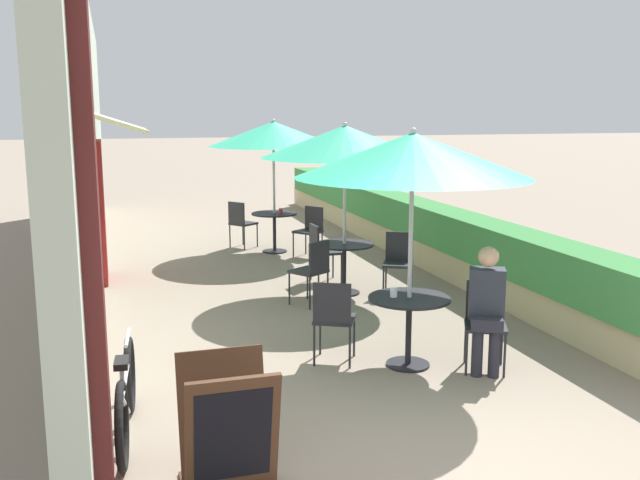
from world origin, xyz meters
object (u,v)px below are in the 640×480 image
object	(u,v)px
cafe_chair_mid_right	(313,267)
patio_table_near	(409,315)
cafe_chair_mid_left	(321,248)
patio_umbrella_far	(273,134)
seated_patron_near_left	(487,304)
patio_table_far	(274,223)
menu_board	(227,425)
coffee_cup_far	(281,211)
cafe_chair_near_left	(485,318)
patio_table_mid	(344,256)
bicycle_leaning	(126,397)
cafe_chair_mid_back	(399,258)
patio_umbrella_mid	(345,142)
cafe_chair_far_right	(310,227)
patio_umbrella_near	(413,155)
coffee_cup_near	(394,293)
cafe_chair_far_left	(241,220)
cafe_chair_near_right	(334,315)

from	to	relation	value
cafe_chair_mid_right	patio_table_near	bearing A→B (deg)	-115.65
cafe_chair_mid_left	patio_umbrella_far	size ratio (longest dim) A/B	0.37
seated_patron_near_left	patio_table_far	size ratio (longest dim) A/B	1.52
seated_patron_near_left	menu_board	bearing A→B (deg)	53.43
cafe_chair_mid_left	coffee_cup_far	world-z (taller)	cafe_chair_mid_left
cafe_chair_near_left	patio_table_far	world-z (taller)	cafe_chair_near_left
cafe_chair_near_left	menu_board	distance (m)	3.22
menu_board	patio_table_mid	bearing A→B (deg)	62.37
patio_table_far	bicycle_leaning	xyz separation A→B (m)	(-2.75, -6.91, -0.19)
patio_table_near	cafe_chair_near_left	bearing A→B (deg)	-20.05
cafe_chair_mid_left	cafe_chair_mid_right	distance (m)	1.31
patio_table_far	cafe_chair_mid_back	bearing A→B (deg)	-73.86
patio_table_near	patio_umbrella_mid	bearing A→B (deg)	84.62
cafe_chair_mid_right	cafe_chair_far_right	xyz separation A→B (m)	(0.82, 3.08, 0.00)
cafe_chair_mid_back	bicycle_leaning	distance (m)	5.12
patio_umbrella_far	bicycle_leaning	xyz separation A→B (m)	(-2.75, -6.91, -1.78)
seated_patron_near_left	cafe_chair_far_right	xyz separation A→B (m)	(-0.15, 5.86, -0.17)
coffee_cup_far	bicycle_leaning	world-z (taller)	coffee_cup_far
patio_table_mid	cafe_chair_far_right	bearing A→B (deg)	84.88
cafe_chair_mid_right	patio_table_far	bearing A→B (deg)	52.20
cafe_chair_mid_back	patio_umbrella_near	bearing A→B (deg)	96.55
coffee_cup_near	cafe_chair_mid_back	world-z (taller)	cafe_chair_mid_back
cafe_chair_near_left	patio_umbrella_mid	size ratio (longest dim) A/B	0.37
cafe_chair_mid_right	patio_umbrella_mid	bearing A→B (deg)	5.82
patio_table_near	cafe_chair_mid_back	size ratio (longest dim) A/B	0.94
menu_board	coffee_cup_near	bearing A→B (deg)	42.69
patio_umbrella_mid	bicycle_leaning	bearing A→B (deg)	-128.88
cafe_chair_mid_back	bicycle_leaning	size ratio (longest dim) A/B	0.52
patio_umbrella_mid	bicycle_leaning	size ratio (longest dim) A/B	1.43
patio_table_near	cafe_chair_far_left	bearing A→B (deg)	94.62
patio_umbrella_mid	coffee_cup_far	xyz separation A→B (m)	(-0.19, 3.07, -1.36)
coffee_cup_near	coffee_cup_far	xyz separation A→B (m)	(0.23, 5.91, 0.00)
patio_table_mid	patio_table_far	distance (m)	3.16
seated_patron_near_left	patio_umbrella_mid	distance (m)	3.58
patio_table_near	cafe_chair_near_left	size ratio (longest dim) A/B	0.94
patio_umbrella_near	cafe_chair_near_left	distance (m)	1.77
cafe_chair_near_left	cafe_chair_far_left	bearing A→B (deg)	-53.86
patio_umbrella_far	cafe_chair_near_left	bearing A→B (deg)	-83.46
cafe_chair_near_right	patio_umbrella_far	world-z (taller)	patio_umbrella_far
cafe_chair_mid_left	cafe_chair_far_right	world-z (taller)	same
patio_table_far	cafe_chair_near_left	bearing A→B (deg)	-83.46
patio_table_mid	patio_umbrella_mid	distance (m)	1.59
cafe_chair_far_right	menu_board	distance (m)	7.76
cafe_chair_mid_back	patio_umbrella_far	distance (m)	3.90
patio_table_mid	patio_umbrella_mid	size ratio (longest dim) A/B	0.34
cafe_chair_near_left	patio_umbrella_far	distance (m)	6.54
patio_umbrella_near	coffee_cup_near	world-z (taller)	patio_umbrella_near
patio_table_near	patio_umbrella_near	size ratio (longest dim) A/B	0.34
patio_table_mid	patio_umbrella_far	xyz separation A→B (m)	(-0.29, 3.15, 1.59)
patio_umbrella_near	menu_board	world-z (taller)	patio_umbrella_near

